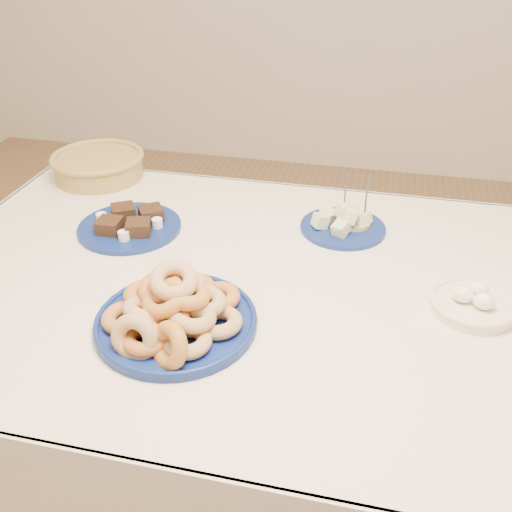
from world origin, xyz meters
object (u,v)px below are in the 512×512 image
Objects in this scene: brownie_plate at (130,225)px; candle_holder at (353,222)px; dining_table at (261,316)px; wicker_basket at (98,165)px; egg_bowl at (473,303)px; melon_plate at (343,223)px; donut_platter at (174,312)px.

candle_holder is (0.60, 0.15, 0.00)m from brownie_plate.
wicker_basket is (-0.65, 0.47, 0.15)m from dining_table.
candle_holder is 0.43m from egg_bowl.
brownie_plate is 0.86× the size of wicker_basket.
donut_platter is at bearing -121.09° from melon_plate.
donut_platter is 0.62m from candle_holder.
donut_platter reaches higher than egg_bowl.
wicker_basket is at bearing 169.66° from candle_holder.
candle_holder reaches higher than wicker_basket.
melon_plate is at bearing 13.03° from brownie_plate.
melon_plate is 0.79× the size of brownie_plate.
donut_platter reaches higher than brownie_plate.
egg_bowl is at bearing -10.84° from brownie_plate.
melon_plate is (0.31, 0.51, -0.02)m from donut_platter.
melon_plate reaches higher than egg_bowl.
donut_platter is at bearing -122.01° from candle_holder.
egg_bowl reaches higher than dining_table.
candle_holder is at bearing 14.46° from brownie_plate.
melon_plate is 0.59m from brownie_plate.
wicker_basket is (-0.51, 0.68, -0.00)m from donut_platter.
dining_table is at bearing -119.66° from melon_plate.
egg_bowl is at bearing -43.91° from melon_plate.
candle_holder reaches higher than donut_platter.
dining_table is 6.38× the size of melon_plate.
wicker_basket is 2.39× the size of candle_holder.
donut_platter is at bearing -53.36° from wicker_basket.
wicker_basket is (-0.24, 0.31, 0.03)m from brownie_plate.
dining_table is at bearing 179.03° from egg_bowl.
candle_holder reaches higher than egg_bowl.
brownie_plate is 0.90m from egg_bowl.
melon_plate is at bearing -12.10° from wicker_basket.
brownie_plate is at bearing -166.97° from melon_plate.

